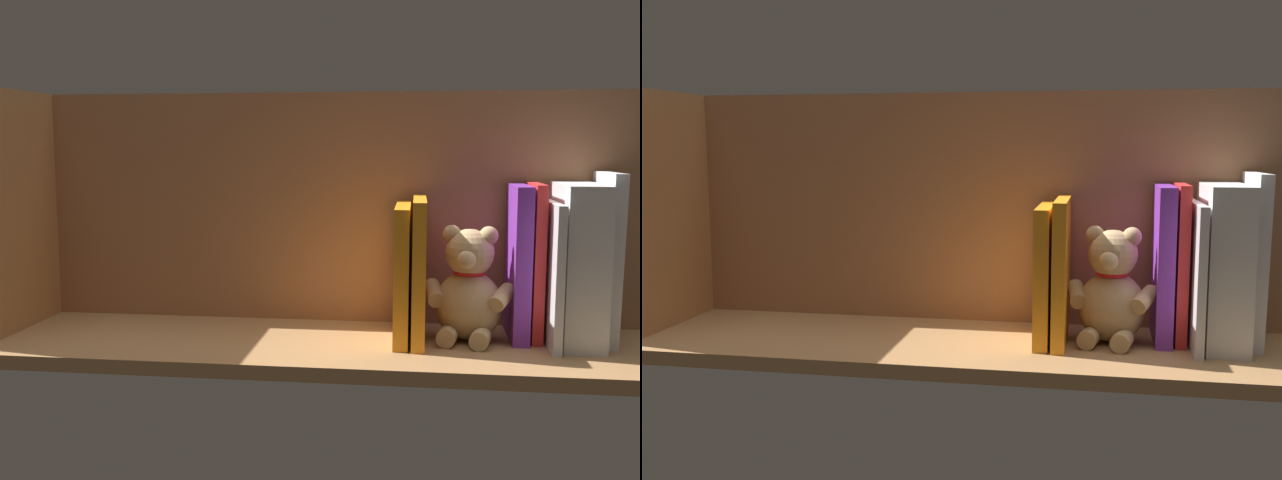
% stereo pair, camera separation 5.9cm
% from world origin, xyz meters
% --- Properties ---
extents(ground_plane, '(1.07, 0.31, 0.02)m').
position_xyz_m(ground_plane, '(0.00, 0.00, -0.01)').
color(ground_plane, '#A87A4C').
extents(shelf_back_panel, '(1.07, 0.02, 0.40)m').
position_xyz_m(shelf_back_panel, '(0.00, -0.13, 0.20)').
color(shelf_back_panel, '#9C6844').
rests_on(shelf_back_panel, ground_plane).
extents(shelf_side_divider, '(0.02, 0.25, 0.40)m').
position_xyz_m(shelf_side_divider, '(0.51, 0.00, 0.20)').
color(shelf_side_divider, '#A87A4C').
rests_on(shelf_side_divider, ground_plane).
extents(book_0, '(0.02, 0.14, 0.27)m').
position_xyz_m(book_0, '(-0.44, -0.05, 0.13)').
color(book_0, silver).
rests_on(book_0, ground_plane).
extents(dictionary_thick_white, '(0.06, 0.17, 0.25)m').
position_xyz_m(dictionary_thick_white, '(-0.40, -0.04, 0.12)').
color(dictionary_thick_white, silver).
rests_on(dictionary_thick_white, ground_plane).
extents(book_1, '(0.01, 0.19, 0.22)m').
position_xyz_m(book_1, '(-0.36, -0.03, 0.11)').
color(book_1, silver).
rests_on(book_1, ground_plane).
extents(book_2, '(0.02, 0.13, 0.25)m').
position_xyz_m(book_2, '(-0.34, -0.06, 0.12)').
color(book_2, red).
rests_on(book_2, ground_plane).
extents(book_3, '(0.03, 0.14, 0.24)m').
position_xyz_m(book_3, '(-0.31, -0.05, 0.12)').
color(book_3, purple).
rests_on(book_3, ground_plane).
extents(teddy_bear, '(0.14, 0.13, 0.18)m').
position_xyz_m(teddy_bear, '(-0.23, -0.02, 0.08)').
color(teddy_bear, tan).
rests_on(teddy_bear, ground_plane).
extents(book_4, '(0.02, 0.19, 0.22)m').
position_xyz_m(book_4, '(-0.15, -0.03, 0.11)').
color(book_4, orange).
rests_on(book_4, ground_plane).
extents(book_5, '(0.02, 0.19, 0.21)m').
position_xyz_m(book_5, '(-0.13, -0.03, 0.11)').
color(book_5, orange).
rests_on(book_5, ground_plane).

